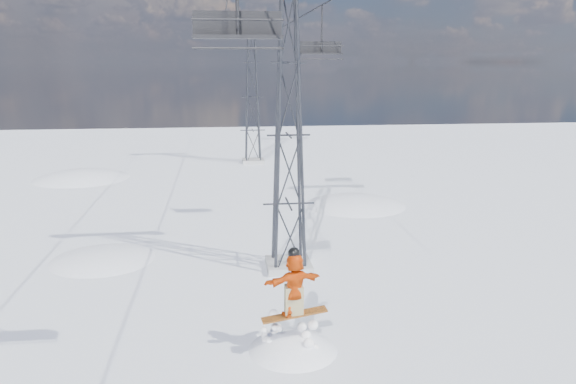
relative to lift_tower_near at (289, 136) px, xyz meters
name	(u,v)px	position (x,y,z in m)	size (l,w,h in m)	color
ground	(294,375)	(-0.80, -8.00, -5.47)	(120.00, 120.00, 0.00)	white
snow_terrain	(182,337)	(-5.57, 13.24, -15.06)	(39.00, 37.00, 22.00)	white
lift_tower_near	(289,136)	(0.00, 0.00, 0.00)	(5.20, 1.80, 11.43)	#999999
lift_tower_far	(252,97)	(0.00, 25.00, 0.00)	(5.20, 1.80, 11.43)	#999999
haul_cables	(264,15)	(0.00, 11.50, 5.38)	(4.46, 51.00, 0.06)	black
lift_chair_near	(238,27)	(-2.20, -9.34, 3.52)	(1.88, 0.54, 2.33)	black
lift_chair_mid	(321,49)	(2.20, 5.35, 3.41)	(1.99, 0.57, 2.47)	black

